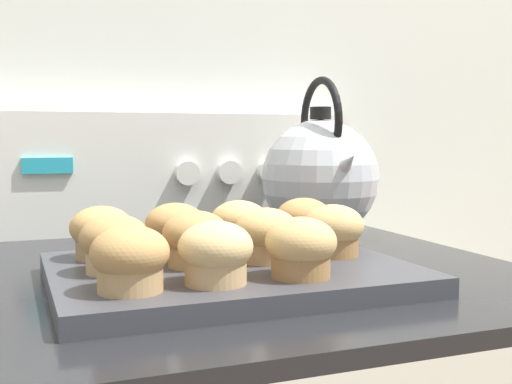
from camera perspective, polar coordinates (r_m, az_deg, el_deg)
The scene contains 15 objects.
wall_back at distance 1.18m, azimuth -10.08°, elevation 10.71°, with size 8.00×0.05×2.40m.
control_panel at distance 1.12m, azimuth -9.31°, elevation 1.72°, with size 0.76×0.07×0.20m.
muffin_pan at distance 0.73m, azimuth -2.22°, elevation -7.24°, with size 0.39×0.30×0.02m.
muffin_r0_c0 at distance 0.61m, azimuth -11.14°, elevation -5.87°, with size 0.07×0.07×0.06m.
muffin_r0_c1 at distance 0.63m, azimuth -3.61°, elevation -5.44°, with size 0.07×0.07×0.06m.
muffin_r0_c2 at distance 0.66m, azimuth 4.01°, elevation -4.96°, with size 0.07×0.07×0.06m.
muffin_r1_c0 at distance 0.69m, azimuth -12.45°, elevation -4.53°, with size 0.07×0.07×0.06m.
muffin_r1_c1 at distance 0.71m, azimuth -5.39°, elevation -4.18°, with size 0.07×0.07×0.06m.
muffin_r1_c2 at distance 0.74m, azimuth 0.92°, elevation -3.85°, with size 0.07×0.07×0.06m.
muffin_r1_c3 at distance 0.78m, azimuth 6.89°, elevation -3.42°, with size 0.07×0.07×0.06m.
muffin_r2_c0 at distance 0.78m, azimuth -13.57°, elevation -3.54°, with size 0.07×0.07×0.06m.
muffin_r2_c1 at distance 0.80m, azimuth -7.20°, elevation -3.22°, with size 0.07×0.07×0.06m.
muffin_r2_c2 at distance 0.82m, azimuth -1.50°, elevation -2.94°, with size 0.07×0.07×0.06m.
muffin_r2_c3 at distance 0.86m, azimuth 4.26°, elevation -2.62°, with size 0.07×0.07×0.06m.
tea_kettle at distance 1.05m, azimuth 5.74°, elevation 1.43°, with size 0.19×0.23×0.26m.
Camera 1 is at (-0.23, -0.41, 1.08)m, focal length 45.00 mm.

